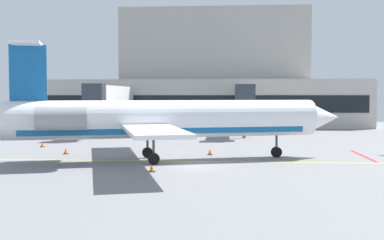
{
  "coord_description": "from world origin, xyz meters",
  "views": [
    {
      "loc": [
        2.58,
        -36.19,
        5.42
      ],
      "look_at": [
        -0.73,
        8.5,
        3.0
      ],
      "focal_mm": 45.01,
      "sensor_mm": 36.0,
      "label": 1
    }
  ],
  "objects_px": {
    "belt_loader": "(73,127)",
    "fuel_tank": "(258,121)",
    "baggage_tug": "(173,128)",
    "pushback_tractor": "(132,129)",
    "regional_jet": "(159,120)"
  },
  "relations": [
    {
      "from": "belt_loader",
      "to": "fuel_tank",
      "type": "distance_m",
      "value": 25.9
    },
    {
      "from": "baggage_tug",
      "to": "fuel_tank",
      "type": "distance_m",
      "value": 12.23
    },
    {
      "from": "pushback_tractor",
      "to": "fuel_tank",
      "type": "xyz_separation_m",
      "value": [
        16.61,
        7.34,
        0.67
      ]
    },
    {
      "from": "baggage_tug",
      "to": "pushback_tractor",
      "type": "xyz_separation_m",
      "value": [
        -5.0,
        -3.54,
        0.04
      ]
    },
    {
      "from": "regional_jet",
      "to": "belt_loader",
      "type": "height_order",
      "value": "regional_jet"
    },
    {
      "from": "belt_loader",
      "to": "fuel_tank",
      "type": "relative_size",
      "value": 0.42
    },
    {
      "from": "regional_jet",
      "to": "fuel_tank",
      "type": "distance_m",
      "value": 31.3
    },
    {
      "from": "fuel_tank",
      "to": "belt_loader",
      "type": "bearing_deg",
      "value": -173.86
    },
    {
      "from": "baggage_tug",
      "to": "pushback_tractor",
      "type": "distance_m",
      "value": 6.13
    },
    {
      "from": "baggage_tug",
      "to": "belt_loader",
      "type": "xyz_separation_m",
      "value": [
        -14.13,
        1.03,
        0.01
      ]
    },
    {
      "from": "pushback_tractor",
      "to": "regional_jet",
      "type": "bearing_deg",
      "value": -73.21
    },
    {
      "from": "fuel_tank",
      "to": "baggage_tug",
      "type": "bearing_deg",
      "value": -161.89
    },
    {
      "from": "regional_jet",
      "to": "belt_loader",
      "type": "bearing_deg",
      "value": 120.54
    },
    {
      "from": "pushback_tractor",
      "to": "belt_loader",
      "type": "height_order",
      "value": "pushback_tractor"
    },
    {
      "from": "belt_loader",
      "to": "fuel_tank",
      "type": "xyz_separation_m",
      "value": [
        25.74,
        2.77,
        0.7
      ]
    }
  ]
}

